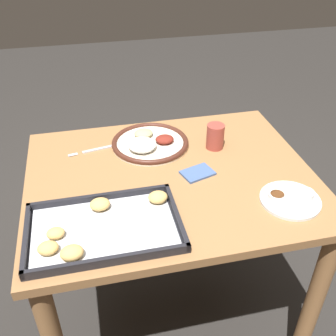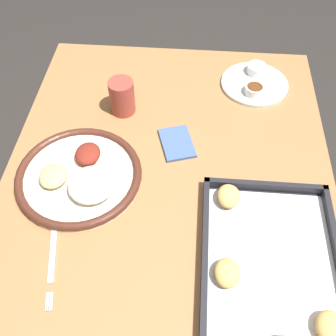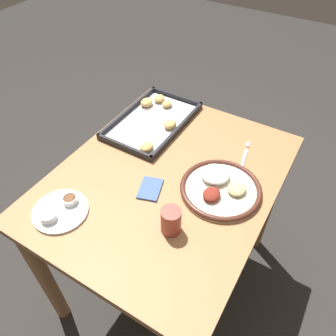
{
  "view_description": "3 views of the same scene",
  "coord_description": "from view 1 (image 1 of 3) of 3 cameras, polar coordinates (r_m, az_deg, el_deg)",
  "views": [
    {
      "loc": [
        0.25,
        1.05,
        1.55
      ],
      "look_at": [
        0.01,
        0.0,
        0.8
      ],
      "focal_mm": 42.0,
      "sensor_mm": 36.0,
      "label": 1
    },
    {
      "loc": [
        0.56,
        0.04,
        1.5
      ],
      "look_at": [
        0.01,
        0.0,
        0.8
      ],
      "focal_mm": 42.0,
      "sensor_mm": 36.0,
      "label": 2
    },
    {
      "loc": [
        -0.72,
        -0.44,
        1.65
      ],
      "look_at": [
        0.01,
        0.0,
        0.8
      ],
      "focal_mm": 35.0,
      "sensor_mm": 36.0,
      "label": 3
    }
  ],
  "objects": [
    {
      "name": "fork",
      "position": [
        1.49,
        -10.05,
        2.73
      ],
      "size": [
        0.2,
        0.05,
        0.0
      ],
      "rotation": [
        0.0,
        0.0,
        0.19
      ],
      "color": "#B2B2B7",
      "rests_on": "dining_table"
    },
    {
      "name": "saucer_plate",
      "position": [
        1.27,
        17.38,
        -4.26
      ],
      "size": [
        0.19,
        0.19,
        0.04
      ],
      "color": "silver",
      "rests_on": "dining_table"
    },
    {
      "name": "ground_plane",
      "position": [
        1.89,
        0.31,
        -20.2
      ],
      "size": [
        8.0,
        8.0,
        0.0
      ],
      "primitive_type": "plane",
      "color": "#282623"
    },
    {
      "name": "dining_table",
      "position": [
        1.42,
        0.39,
        -5.55
      ],
      "size": [
        0.97,
        0.77,
        0.77
      ],
      "color": "olive",
      "rests_on": "ground_plane"
    },
    {
      "name": "baking_tray",
      "position": [
        1.13,
        -9.63,
        -8.48
      ],
      "size": [
        0.43,
        0.27,
        0.04
      ],
      "color": "black",
      "rests_on": "dining_table"
    },
    {
      "name": "drinking_cup",
      "position": [
        1.46,
        6.87,
        4.57
      ],
      "size": [
        0.07,
        0.07,
        0.09
      ],
      "color": "#993D33",
      "rests_on": "dining_table"
    },
    {
      "name": "napkin",
      "position": [
        1.34,
        4.31,
        -0.71
      ],
      "size": [
        0.12,
        0.1,
        0.01
      ],
      "color": "#3F598C",
      "rests_on": "dining_table"
    },
    {
      "name": "dinner_plate",
      "position": [
        1.48,
        -2.7,
        3.69
      ],
      "size": [
        0.29,
        0.29,
        0.05
      ],
      "color": "beige",
      "rests_on": "dining_table"
    }
  ]
}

